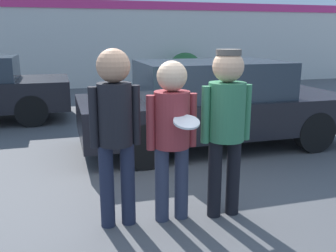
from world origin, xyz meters
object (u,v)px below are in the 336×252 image
Objects in this scene: person_left at (115,122)px; shrub at (185,70)px; person_right at (226,117)px; person_middle_with_frisbee at (172,127)px; parked_car_near at (214,104)px.

person_left is 1.42× the size of shrub.
person_left is at bearing 174.90° from person_right.
person_middle_with_frisbee is 0.59m from person_right.
parked_car_near is 7.73m from shrub.
parked_car_near is (0.95, 2.53, -0.36)m from person_right.
person_left is 1.17m from person_right.
person_left is 1.01× the size of person_right.
shrub is (3.54, 9.93, -0.39)m from person_middle_with_frisbee.
person_left is at bearing -112.61° from shrub.
shrub is at bearing 67.39° from person_left.
shrub is (4.12, 9.89, -0.47)m from person_left.
person_right is (1.16, -0.10, 0.00)m from person_left.
person_right is at bearing -5.10° from person_left.
person_left reaches higher than shrub.
person_left is 3.24m from parked_car_near.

